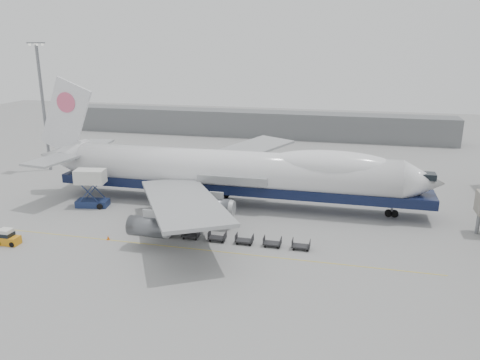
# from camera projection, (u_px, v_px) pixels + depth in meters

# --- Properties ---
(ground) EXTENTS (260.00, 260.00, 0.00)m
(ground) POSITION_uv_depth(u_px,v_px,m) (210.00, 231.00, 65.16)
(ground) COLOR gray
(ground) RESTS_ON ground
(apron_line) EXTENTS (60.00, 0.15, 0.01)m
(apron_line) POSITION_uv_depth(u_px,v_px,m) (196.00, 249.00, 59.56)
(apron_line) COLOR gold
(apron_line) RESTS_ON ground
(hangar) EXTENTS (110.00, 8.00, 7.00)m
(hangar) POSITION_uv_depth(u_px,v_px,m) (249.00, 123.00, 131.71)
(hangar) COLOR slate
(hangar) RESTS_ON ground
(floodlight_mast) EXTENTS (2.40, 2.40, 25.43)m
(floodlight_mast) POSITION_uv_depth(u_px,v_px,m) (43.00, 100.00, 93.06)
(floodlight_mast) COLOR slate
(floodlight_mast) RESTS_ON ground
(airliner) EXTENTS (67.00, 55.30, 19.98)m
(airliner) POSITION_uv_depth(u_px,v_px,m) (235.00, 171.00, 74.62)
(airliner) COLOR white
(airliner) RESTS_ON ground
(catering_truck) EXTENTS (5.34, 4.08, 6.10)m
(catering_truck) POSITION_uv_depth(u_px,v_px,m) (91.00, 186.00, 74.26)
(catering_truck) COLOR navy
(catering_truck) RESTS_ON ground
(baggage_tug) EXTENTS (2.85, 1.62, 2.07)m
(baggage_tug) POSITION_uv_depth(u_px,v_px,m) (8.00, 238.00, 60.78)
(baggage_tug) COLOR orange
(baggage_tug) RESTS_ON ground
(traffic_cone) EXTENTS (0.42, 0.42, 0.62)m
(traffic_cone) POSITION_uv_depth(u_px,v_px,m) (108.00, 238.00, 62.35)
(traffic_cone) COLOR orange
(traffic_cone) RESTS_ON ground
(dolly_0) EXTENTS (2.30, 1.35, 1.30)m
(dolly_0) POSITION_uv_depth(u_px,v_px,m) (140.00, 230.00, 64.38)
(dolly_0) COLOR #2D2D30
(dolly_0) RESTS_ON ground
(dolly_1) EXTENTS (2.30, 1.35, 1.30)m
(dolly_1) POSITION_uv_depth(u_px,v_px,m) (165.00, 232.00, 63.54)
(dolly_1) COLOR #2D2D30
(dolly_1) RESTS_ON ground
(dolly_2) EXTENTS (2.30, 1.35, 1.30)m
(dolly_2) POSITION_uv_depth(u_px,v_px,m) (191.00, 235.00, 62.70)
(dolly_2) COLOR #2D2D30
(dolly_2) RESTS_ON ground
(dolly_3) EXTENTS (2.30, 1.35, 1.30)m
(dolly_3) POSITION_uv_depth(u_px,v_px,m) (217.00, 237.00, 61.86)
(dolly_3) COLOR #2D2D30
(dolly_3) RESTS_ON ground
(dolly_4) EXTENTS (2.30, 1.35, 1.30)m
(dolly_4) POSITION_uv_depth(u_px,v_px,m) (244.00, 240.00, 61.03)
(dolly_4) COLOR #2D2D30
(dolly_4) RESTS_ON ground
(dolly_5) EXTENTS (2.30, 1.35, 1.30)m
(dolly_5) POSITION_uv_depth(u_px,v_px,m) (272.00, 243.00, 60.19)
(dolly_5) COLOR #2D2D30
(dolly_5) RESTS_ON ground
(dolly_6) EXTENTS (2.30, 1.35, 1.30)m
(dolly_6) POSITION_uv_depth(u_px,v_px,m) (301.00, 246.00, 59.35)
(dolly_6) COLOR #2D2D30
(dolly_6) RESTS_ON ground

